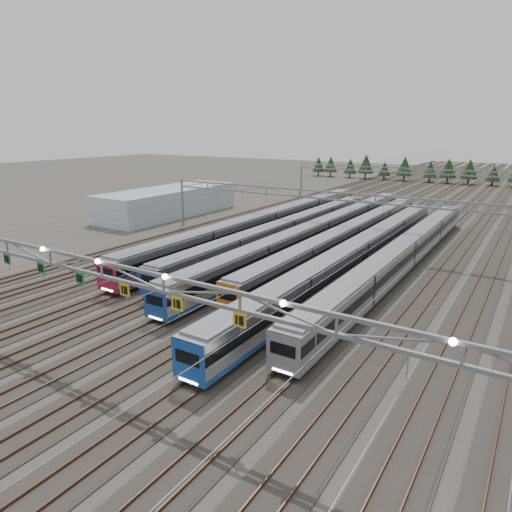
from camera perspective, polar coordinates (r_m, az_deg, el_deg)
The scene contains 13 objects.
ground at distance 34.94m, azimuth -17.69°, elevation -13.06°, with size 400.00×400.00×0.00m, color #47423A.
track_bed at distance 122.41m, azimuth 20.80°, elevation 7.72°, with size 54.00×260.00×5.42m.
train_a at distance 70.97m, azimuth 1.54°, elevation 4.13°, with size 2.89×63.00×3.77m.
train_b at distance 66.91m, azimuth 3.85°, elevation 3.20°, with size 2.56×55.94×3.33m.
train_c at distance 66.58m, azimuth 8.02°, elevation 3.04°, with size 2.61×67.07×3.40m.
train_d at distance 64.84m, azimuth 11.61°, elevation 2.49°, with size 2.54×58.19×3.30m.
train_e at distance 54.82m, azimuth 12.49°, elevation 0.11°, with size 2.67×60.76×3.47m.
train_f at distance 57.02m, azimuth 18.01°, elevation 0.26°, with size 2.60×59.51×3.37m.
gantry_near at distance 32.19m, azimuth -18.94°, elevation -1.95°, with size 56.36×0.61×8.08m.
gantry_mid at distance 64.62m, azimuth 9.89°, elevation 6.59°, with size 56.36×0.36×8.00m.
gantry_far at distance 107.31m, azimuth 19.35°, elevation 9.51°, with size 56.36×0.36×8.00m.
west_shed at distance 90.70m, azimuth -10.87°, elevation 6.67°, with size 10.00×30.00×5.09m, color #ABC0CC.
treeline at distance 152.21m, azimuth 23.03°, elevation 9.92°, with size 93.80×5.60×7.02m.
Camera 1 is at (24.27, -19.05, 16.39)m, focal length 32.00 mm.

